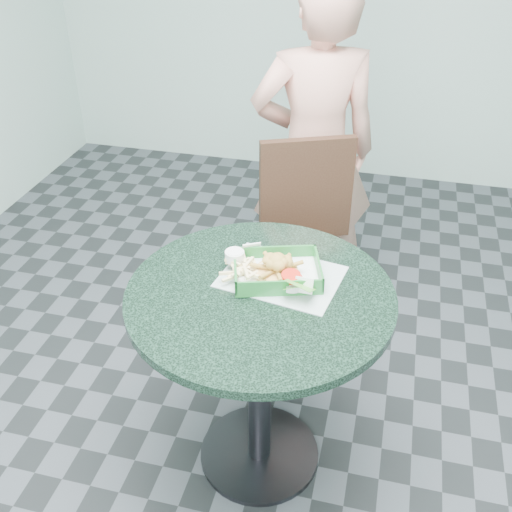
% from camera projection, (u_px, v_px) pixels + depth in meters
% --- Properties ---
extents(floor, '(4.00, 5.00, 0.02)m').
position_uv_depth(floor, '(259.00, 454.00, 2.25)').
color(floor, '#303335').
rests_on(floor, ground).
extents(cafe_table, '(0.83, 0.83, 0.75)m').
position_uv_depth(cafe_table, '(260.00, 339.00, 1.93)').
color(cafe_table, '#28282D').
rests_on(cafe_table, floor).
extents(dining_chair, '(0.40, 0.40, 0.93)m').
position_uv_depth(dining_chair, '(300.00, 236.00, 2.53)').
color(dining_chair, '#452711').
rests_on(dining_chair, floor).
extents(diner_person, '(0.68, 0.56, 1.60)m').
position_uv_depth(diner_person, '(314.00, 149.00, 2.63)').
color(diner_person, tan).
rests_on(diner_person, floor).
extents(placemat, '(0.40, 0.33, 0.00)m').
position_uv_depth(placemat, '(281.00, 282.00, 1.89)').
color(placemat, '#A6BAB9').
rests_on(placemat, cafe_table).
extents(food_basket, '(0.27, 0.20, 0.05)m').
position_uv_depth(food_basket, '(277.00, 279.00, 1.88)').
color(food_basket, '#1F712D').
rests_on(food_basket, placemat).
extents(crab_sandwich, '(0.13, 0.13, 0.08)m').
position_uv_depth(crab_sandwich, '(276.00, 271.00, 1.86)').
color(crab_sandwich, tan).
rests_on(crab_sandwich, food_basket).
extents(fries_pile, '(0.14, 0.15, 0.05)m').
position_uv_depth(fries_pile, '(247.00, 267.00, 1.90)').
color(fries_pile, '#FFE7A2').
rests_on(fries_pile, food_basket).
extents(sauce_ramekin, '(0.06, 0.06, 0.03)m').
position_uv_depth(sauce_ramekin, '(242.00, 254.00, 1.93)').
color(sauce_ramekin, white).
rests_on(sauce_ramekin, food_basket).
extents(garnish_cup, '(0.10, 0.10, 0.04)m').
position_uv_depth(garnish_cup, '(287.00, 289.00, 1.80)').
color(garnish_cup, silver).
rests_on(garnish_cup, food_basket).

